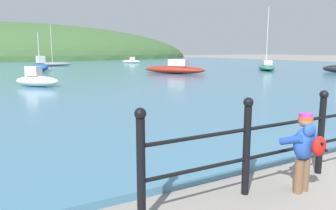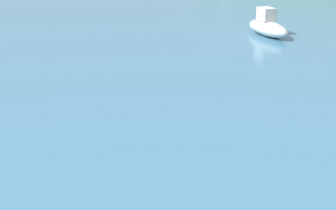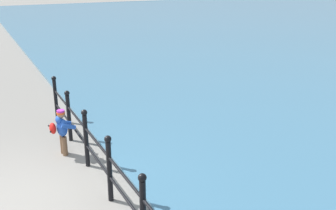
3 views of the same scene
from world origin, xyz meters
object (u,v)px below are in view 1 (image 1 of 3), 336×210
Objects in this scene: boat_blue_hull at (40,66)px; boat_red_dinghy at (131,61)px; boat_far_left at (37,80)px; boat_white_sailboat at (266,67)px; child_in_coat at (305,145)px; boat_far_right at (54,64)px; boat_green_fishing at (175,69)px.

boat_red_dinghy is at bearing 40.87° from boat_blue_hull.
boat_far_left is at bearing -99.25° from boat_blue_hull.
boat_white_sailboat reaches higher than boat_far_left.
child_in_coat is at bearing -84.93° from boat_far_left.
boat_white_sailboat reaches higher than boat_far_right.
boat_blue_hull reaches higher than child_in_coat.
boat_far_right is (2.58, 7.99, -0.17)m from boat_blue_hull.
child_in_coat is at bearing -110.19° from boat_red_dinghy.
boat_far_left is at bearing -156.95° from boat_green_fishing.
boat_blue_hull is (0.79, 25.77, -0.11)m from child_in_coat.
boat_white_sailboat reaches higher than boat_blue_hull.
boat_white_sailboat is 18.67m from boat_blue_hull.
child_in_coat is 0.46× the size of boat_far_left.
boat_far_left is (-9.89, -4.21, -0.03)m from boat_green_fishing.
boat_blue_hull is 8.40m from boat_far_right.
child_in_coat is at bearing -95.71° from boat_far_right.
boat_far_left reaches higher than child_in_coat.
boat_green_fishing is at bearing 23.05° from boat_far_left.
boat_red_dinghy is 10.60m from boat_far_right.
boat_green_fishing is 1.54× the size of boat_blue_hull.
boat_red_dinghy is (-3.96, 19.38, -0.04)m from boat_white_sailboat.
child_in_coat is 24.69m from boat_white_sailboat.
boat_green_fishing is at bearing 177.92° from boat_white_sailboat.
boat_far_right is (-5.32, 16.02, -0.10)m from boat_green_fishing.
child_in_coat is at bearing -135.12° from boat_white_sailboat.
boat_blue_hull reaches higher than boat_far_left.
boat_green_fishing is at bearing -71.64° from boat_far_right.
child_in_coat is 0.24× the size of boat_far_right.
boat_far_left reaches higher than boat_red_dinghy.
child_in_coat reaches higher than boat_red_dinghy.
boat_white_sailboat is at bearing 11.76° from boat_far_left.
child_in_coat is 13.58m from boat_far_left.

